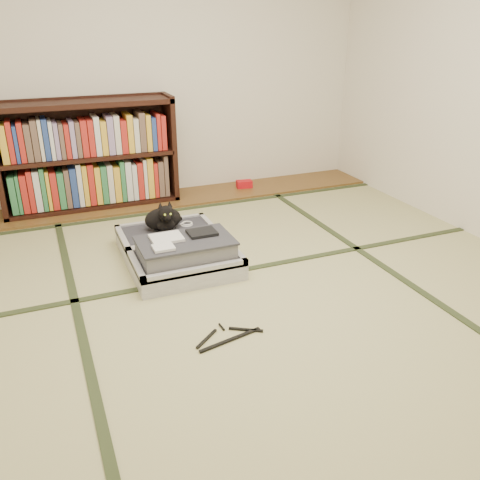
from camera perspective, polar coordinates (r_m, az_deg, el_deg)
name	(u,v)px	position (r m, az deg, el deg)	size (l,w,h in m)	color
floor	(254,301)	(3.07, 1.63, -6.85)	(4.50, 4.50, 0.00)	tan
wood_strip	(168,199)	(4.80, -8.08, 4.58)	(4.00, 0.50, 0.02)	brown
red_item	(244,184)	(5.05, 0.47, 6.31)	(0.15, 0.09, 0.07)	red
room_shell	(258,40)	(2.65, 2.02, 21.58)	(4.50, 4.50, 4.50)	white
tatami_borders	(225,266)	(3.47, -1.67, -2.97)	(4.00, 4.50, 0.01)	#2D381E
bookcase	(89,158)	(4.64, -16.60, 8.84)	(1.49, 0.34, 0.96)	black
suitcase	(178,250)	(3.51, -6.94, -1.15)	(0.69, 0.92, 0.27)	silver
cat	(164,219)	(3.72, -8.54, 2.37)	(0.31, 0.31, 0.25)	black
cable_coil	(187,224)	(3.83, -6.01, 1.80)	(0.10, 0.10, 0.02)	white
hanger	(228,337)	(2.74, -1.33, -10.80)	(0.39, 0.21, 0.01)	black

